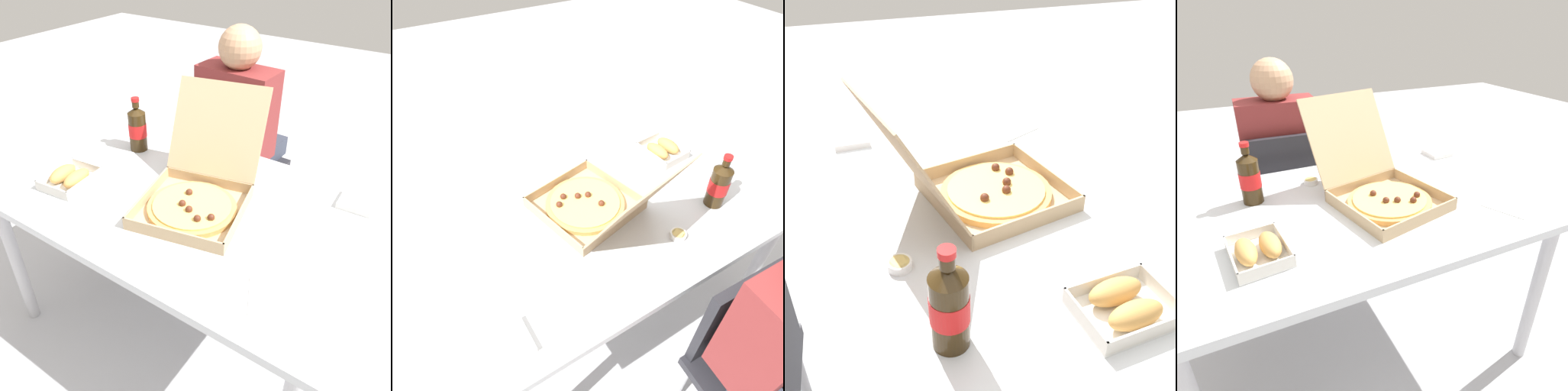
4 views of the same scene
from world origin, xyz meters
TOP-DOWN VIEW (x-y plane):
  - ground_plane at (0.00, 0.00)m, footprint 10.00×10.00m
  - dining_table at (0.00, 0.00)m, footprint 1.34×0.82m
  - chair at (-0.14, 0.65)m, footprint 0.42×0.42m
  - pizza_box_open at (0.09, -0.01)m, footprint 0.43×0.55m
  - bread_side_box at (-0.37, -0.16)m, footprint 0.17×0.20m
  - cola_bottle at (-0.34, 0.18)m, footprint 0.07×0.07m
  - paper_menu at (0.51, -0.22)m, footprint 0.25×0.23m
  - napkin_pile at (0.53, 0.29)m, footprint 0.11×0.11m
  - dipping_sauce_cup at (-0.11, 0.24)m, footprint 0.06×0.06m

SIDE VIEW (x-z plane):
  - ground_plane at x=0.00m, z-range 0.00..0.00m
  - chair at x=-0.14m, z-range 0.06..0.89m
  - dining_table at x=0.00m, z-range 0.28..1.00m
  - paper_menu at x=0.51m, z-range 0.71..0.72m
  - napkin_pile at x=0.53m, z-range 0.71..0.73m
  - dipping_sauce_cup at x=-0.11m, z-range 0.72..0.74m
  - bread_side_box at x=-0.37m, z-range 0.71..0.77m
  - pizza_box_open at x=0.09m, z-range 0.59..0.93m
  - cola_bottle at x=-0.34m, z-range 0.70..0.92m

